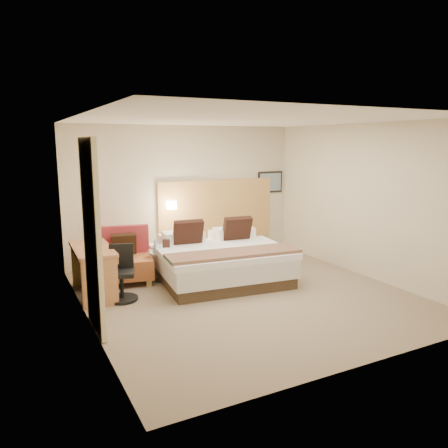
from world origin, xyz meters
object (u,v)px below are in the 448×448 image
bed (219,260)px  side_table (161,264)px  desk (94,257)px  lounge_chair (125,260)px  desk_chair (122,278)px

bed → side_table: bed is taller
side_table → desk: desk is taller
lounge_chair → desk: size_ratio=0.80×
bed → desk: (-2.10, 0.12, 0.27)m
desk → desk_chair: desk_chair is taller
bed → desk: size_ratio=1.85×
bed → lounge_chair: 1.62m
lounge_chair → bed: bearing=-21.7°
bed → lounge_chair: bed is taller
lounge_chair → side_table: 0.62m
bed → desk: 2.12m
bed → desk_chair: 1.80m
bed → lounge_chair: (-1.50, 0.60, 0.03)m
bed → side_table: size_ratio=3.74×
bed → lounge_chair: size_ratio=2.31×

